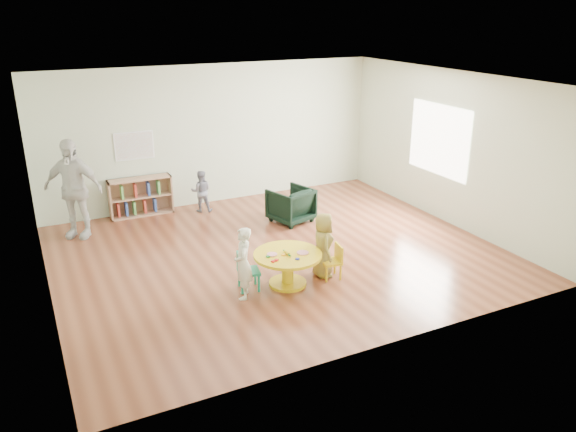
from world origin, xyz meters
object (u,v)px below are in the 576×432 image
Objects in this scene: kid_chair_right at (333,260)px; activity_table at (288,263)px; adult_caretaker at (73,189)px; bookshelf at (140,197)px; toddler at (201,191)px; child_left at (243,263)px; kid_chair_left at (246,271)px; armchair at (291,205)px; child_right at (323,245)px.

activity_table is at bearing 90.70° from kid_chair_right.
activity_table is 4.19m from adult_caretaker.
kid_chair_right is at bearing -14.34° from adult_caretaker.
toddler is (1.13, -0.35, 0.05)m from bookshelf.
bookshelf is 0.68× the size of adult_caretaker.
kid_chair_right is at bearing -63.74° from bookshelf.
activity_table is at bearing -72.07° from bookshelf.
adult_caretaker reaches higher than toddler.
child_left is at bearing -174.83° from activity_table.
bookshelf is (-0.67, 3.81, 0.06)m from kid_chair_left.
kid_chair_left is 0.78× the size of armchair.
kid_chair_left is 1.34m from kid_chair_right.
bookshelf is 4.04m from child_left.
child_left is 1.24× the size of toddler.
adult_caretaker is at bearing 25.64° from toddler.
child_right is (0.61, 0.04, 0.16)m from activity_table.
toddler is at bearing 38.71° from adult_caretaker.
child_right reaches higher than kid_chair_left.
adult_caretaker is at bearing 59.45° from child_right.
kid_chair_left is 0.54× the size of child_left.
bookshelf is at bearing 1.82° from toddler.
kid_chair_left is 3.49m from toddler.
child_right is at bearing 96.93° from kid_chair_left.
child_left is at bearing -82.06° from bookshelf.
child_left is at bearing 33.89° from armchair.
kid_chair_right is 1.45m from child_left.
activity_table is at bearing 109.58° from child_right.
child_left reaches higher than kid_chair_right.
child_left reaches higher than bookshelf.
adult_caretaker reaches higher than kid_chair_right.
bookshelf is 1.43× the size of toddler.
armchair is 1.86m from toddler.
toddler reaches higher than bookshelf.
activity_table is 1.19× the size of toddler.
child_right is at bearing 58.37° from armchair.
kid_chair_left is at bearing 173.55° from child_left.
armchair is (0.48, 2.39, 0.05)m from kid_chair_right.
bookshelf is at bearing -148.73° from child_left.
armchair reaches higher than activity_table.
bookshelf is at bearing 58.93° from adult_caretaker.
bookshelf is 1.48m from adult_caretaker.
child_left is at bearing 110.32° from child_right.
activity_table is 0.72m from kid_chair_right.
armchair is 0.41× the size of adult_caretaker.
child_right is at bearing 45.72° from kid_chair_right.
adult_caretaker reaches higher than armchair.
toddler reaches higher than activity_table.
activity_table is at bearing 111.42° from toddler.
activity_table is 1.77× the size of kid_chair_left.
activity_table reaches higher than kid_chair_right.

